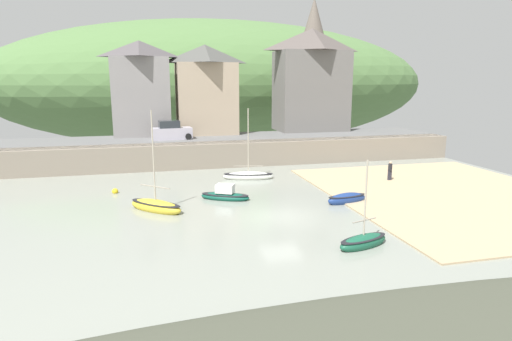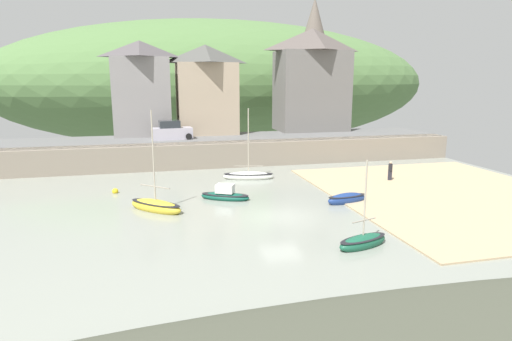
{
  "view_description": "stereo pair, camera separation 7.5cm",
  "coord_description": "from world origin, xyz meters",
  "px_view_note": "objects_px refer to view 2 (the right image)",
  "views": [
    {
      "loc": [
        -7.89,
        -25.05,
        8.45
      ],
      "look_at": [
        -0.43,
        4.91,
        1.98
      ],
      "focal_mm": 30.27,
      "sensor_mm": 36.0,
      "label": 1
    },
    {
      "loc": [
        -7.82,
        -25.07,
        8.45
      ],
      "look_at": [
        -0.43,
        4.91,
        1.98
      ],
      "focal_mm": 30.27,
      "sensor_mm": 36.0,
      "label": 2
    }
  ],
  "objects_px": {
    "motorboat_with_cabin": "(248,176)",
    "mooring_buoy": "(115,191)",
    "waterfront_building_centre": "(206,89)",
    "person_on_slipway": "(390,170)",
    "rowboat_small_beached": "(347,199)",
    "waterfront_building_right": "(312,80)",
    "fishing_boat_green": "(363,241)",
    "sailboat_blue_trim": "(156,206)",
    "waterfront_building_left": "(141,88)",
    "parked_car_near_slipway": "(172,131)",
    "dinghy_open_wooden": "(225,195)",
    "church_with_spire": "(313,62)"
  },
  "relations": [
    {
      "from": "motorboat_with_cabin",
      "to": "person_on_slipway",
      "type": "relative_size",
      "value": 3.89
    },
    {
      "from": "person_on_slipway",
      "to": "mooring_buoy",
      "type": "relative_size",
      "value": 3.49
    },
    {
      "from": "rowboat_small_beached",
      "to": "sailboat_blue_trim",
      "type": "relative_size",
      "value": 0.46
    },
    {
      "from": "dinghy_open_wooden",
      "to": "sailboat_blue_trim",
      "type": "xyz_separation_m",
      "value": [
        -4.93,
        -1.68,
        0.03
      ]
    },
    {
      "from": "church_with_spire",
      "to": "dinghy_open_wooden",
      "type": "bearing_deg",
      "value": -123.26
    },
    {
      "from": "waterfront_building_right",
      "to": "mooring_buoy",
      "type": "distance_m",
      "value": 28.99
    },
    {
      "from": "waterfront_building_centre",
      "to": "mooring_buoy",
      "type": "xyz_separation_m",
      "value": [
        -9.31,
        -16.7,
        -7.33
      ]
    },
    {
      "from": "sailboat_blue_trim",
      "to": "motorboat_with_cabin",
      "type": "bearing_deg",
      "value": 86.82
    },
    {
      "from": "rowboat_small_beached",
      "to": "sailboat_blue_trim",
      "type": "distance_m",
      "value": 13.14
    },
    {
      "from": "dinghy_open_wooden",
      "to": "person_on_slipway",
      "type": "xyz_separation_m",
      "value": [
        14.63,
        2.27,
        0.68
      ]
    },
    {
      "from": "waterfront_building_centre",
      "to": "fishing_boat_green",
      "type": "xyz_separation_m",
      "value": [
        3.93,
        -31.14,
        -7.19
      ]
    },
    {
      "from": "church_with_spire",
      "to": "sailboat_blue_trim",
      "type": "relative_size",
      "value": 2.39
    },
    {
      "from": "waterfront_building_left",
      "to": "mooring_buoy",
      "type": "distance_m",
      "value": 18.43
    },
    {
      "from": "church_with_spire",
      "to": "sailboat_blue_trim",
      "type": "xyz_separation_m",
      "value": [
        -20.95,
        -26.11,
        -10.5
      ]
    },
    {
      "from": "church_with_spire",
      "to": "person_on_slipway",
      "type": "relative_size",
      "value": 10.09
    },
    {
      "from": "motorboat_with_cabin",
      "to": "sailboat_blue_trim",
      "type": "bearing_deg",
      "value": -123.82
    },
    {
      "from": "waterfront_building_centre",
      "to": "rowboat_small_beached",
      "type": "xyz_separation_m",
      "value": [
        6.71,
        -23.42,
        -7.19
      ]
    },
    {
      "from": "fishing_boat_green",
      "to": "rowboat_small_beached",
      "type": "distance_m",
      "value": 8.2
    },
    {
      "from": "waterfront_building_centre",
      "to": "mooring_buoy",
      "type": "distance_m",
      "value": 20.48
    },
    {
      "from": "rowboat_small_beached",
      "to": "mooring_buoy",
      "type": "distance_m",
      "value": 17.37
    },
    {
      "from": "waterfront_building_centre",
      "to": "rowboat_small_beached",
      "type": "bearing_deg",
      "value": -74.02
    },
    {
      "from": "fishing_boat_green",
      "to": "person_on_slipway",
      "type": "relative_size",
      "value": 2.93
    },
    {
      "from": "dinghy_open_wooden",
      "to": "parked_car_near_slipway",
      "type": "height_order",
      "value": "parked_car_near_slipway"
    },
    {
      "from": "rowboat_small_beached",
      "to": "sailboat_blue_trim",
      "type": "bearing_deg",
      "value": 164.76
    },
    {
      "from": "church_with_spire",
      "to": "fishing_boat_green",
      "type": "relative_size",
      "value": 3.44
    },
    {
      "from": "sailboat_blue_trim",
      "to": "waterfront_building_right",
      "type": "bearing_deg",
      "value": 91.88
    },
    {
      "from": "motorboat_with_cabin",
      "to": "mooring_buoy",
      "type": "xyz_separation_m",
      "value": [
        -11.0,
        -2.36,
        -0.14
      ]
    },
    {
      "from": "dinghy_open_wooden",
      "to": "motorboat_with_cabin",
      "type": "distance_m",
      "value": 6.85
    },
    {
      "from": "person_on_slipway",
      "to": "motorboat_with_cabin",
      "type": "bearing_deg",
      "value": 161.61
    },
    {
      "from": "church_with_spire",
      "to": "mooring_buoy",
      "type": "xyz_separation_m",
      "value": [
        -23.89,
        -20.7,
        -10.68
      ]
    },
    {
      "from": "fishing_boat_green",
      "to": "sailboat_blue_trim",
      "type": "xyz_separation_m",
      "value": [
        -10.3,
        9.03,
        0.04
      ]
    },
    {
      "from": "fishing_boat_green",
      "to": "person_on_slipway",
      "type": "height_order",
      "value": "fishing_boat_green"
    },
    {
      "from": "fishing_boat_green",
      "to": "rowboat_small_beached",
      "type": "relative_size",
      "value": 1.5
    },
    {
      "from": "fishing_boat_green",
      "to": "rowboat_small_beached",
      "type": "xyz_separation_m",
      "value": [
        2.78,
        7.71,
        0.0
      ]
    },
    {
      "from": "fishing_boat_green",
      "to": "parked_car_near_slipway",
      "type": "bearing_deg",
      "value": 89.46
    },
    {
      "from": "person_on_slipway",
      "to": "sailboat_blue_trim",
      "type": "bearing_deg",
      "value": -168.6
    },
    {
      "from": "waterfront_building_centre",
      "to": "parked_car_near_slipway",
      "type": "height_order",
      "value": "waterfront_building_centre"
    },
    {
      "from": "waterfront_building_centre",
      "to": "dinghy_open_wooden",
      "type": "height_order",
      "value": "waterfront_building_centre"
    },
    {
      "from": "sailboat_blue_trim",
      "to": "mooring_buoy",
      "type": "relative_size",
      "value": 14.7
    },
    {
      "from": "church_with_spire",
      "to": "dinghy_open_wooden",
      "type": "xyz_separation_m",
      "value": [
        -16.03,
        -24.44,
        -10.52
      ]
    },
    {
      "from": "church_with_spire",
      "to": "fishing_boat_green",
      "type": "bearing_deg",
      "value": -106.87
    },
    {
      "from": "waterfront_building_right",
      "to": "parked_car_near_slipway",
      "type": "distance_m",
      "value": 18.53
    },
    {
      "from": "sailboat_blue_trim",
      "to": "rowboat_small_beached",
      "type": "bearing_deg",
      "value": 37.15
    },
    {
      "from": "waterfront_building_left",
      "to": "parked_car_near_slipway",
      "type": "relative_size",
      "value": 2.43
    },
    {
      "from": "waterfront_building_right",
      "to": "person_on_slipway",
      "type": "height_order",
      "value": "waterfront_building_right"
    },
    {
      "from": "rowboat_small_beached",
      "to": "waterfront_building_left",
      "type": "bearing_deg",
      "value": 111.17
    },
    {
      "from": "parked_car_near_slipway",
      "to": "person_on_slipway",
      "type": "distance_m",
      "value": 22.32
    },
    {
      "from": "waterfront_building_right",
      "to": "rowboat_small_beached",
      "type": "relative_size",
      "value": 3.82
    },
    {
      "from": "waterfront_building_centre",
      "to": "sailboat_blue_trim",
      "type": "distance_m",
      "value": 24.1
    },
    {
      "from": "waterfront_building_right",
      "to": "church_with_spire",
      "type": "xyz_separation_m",
      "value": [
        1.73,
        4.0,
        2.29
      ]
    }
  ]
}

